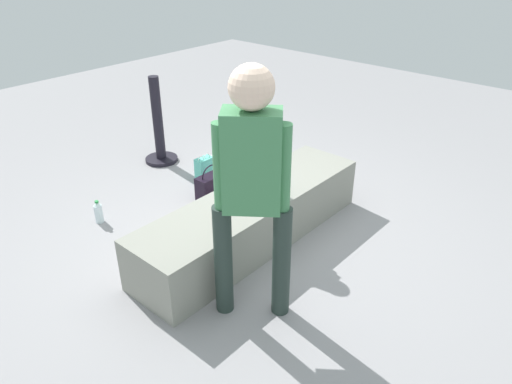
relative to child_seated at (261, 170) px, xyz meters
name	(u,v)px	position (x,y,z in m)	size (l,w,h in m)	color
ground_plane	(253,240)	(-0.06, 0.03, -0.65)	(12.00, 12.00, 0.00)	gray
concrete_ledge	(253,218)	(-0.06, 0.03, -0.43)	(2.21, 0.57, 0.43)	gray
child_seated	(261,170)	(0.00, 0.00, 0.00)	(0.28, 0.33, 0.48)	#251A4F
adult_standing	(252,178)	(-0.68, -0.52, 0.37)	(0.38, 0.42, 1.69)	#26352F
cake_plate	(239,200)	(-0.22, 0.04, -0.19)	(0.22, 0.22, 0.07)	#E0594C
gift_bag	(205,169)	(0.45, 1.16, -0.52)	(0.19, 0.11, 0.28)	#59C6B2
railing_post	(159,132)	(0.45, 1.86, -0.30)	(0.36, 0.36, 0.97)	black
water_bottle_near_gift	(99,212)	(-0.74, 1.26, -0.55)	(0.07, 0.07, 0.22)	silver
party_cup_red	(215,217)	(-0.06, 0.48, -0.60)	(0.08, 0.08, 0.10)	red
cake_box_white	(231,160)	(0.88, 1.20, -0.58)	(0.33, 0.30, 0.13)	white
handbag_black_leather	(211,186)	(0.23, 0.83, -0.52)	(0.30, 0.15, 0.35)	black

